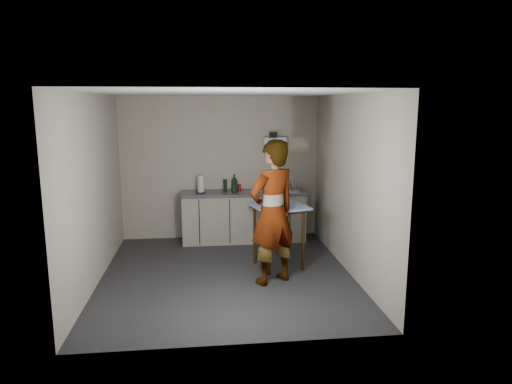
{
  "coord_description": "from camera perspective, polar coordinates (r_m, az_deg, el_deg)",
  "views": [
    {
      "loc": [
        -0.3,
        -6.33,
        2.43
      ],
      "look_at": [
        0.48,
        0.45,
        1.14
      ],
      "focal_mm": 32.0,
      "sensor_mm": 36.0,
      "label": 1
    }
  ],
  "objects": [
    {
      "name": "ceiling",
      "position": [
        6.34,
        -3.94,
        12.2
      ],
      "size": [
        3.6,
        4.0,
        0.01
      ],
      "primitive_type": "cube",
      "color": "white",
      "rests_on": "wall_back"
    },
    {
      "name": "side_table",
      "position": [
        6.86,
        2.84,
        -2.65
      ],
      "size": [
        0.92,
        0.92,
        0.97
      ],
      "rotation": [
        0.0,
        0.0,
        0.27
      ],
      "color": "#331B0B",
      "rests_on": "ground"
    },
    {
      "name": "paper_towel",
      "position": [
        8.12,
        -6.89,
        0.92
      ],
      "size": [
        0.17,
        0.17,
        0.31
      ],
      "color": "black",
      "rests_on": "kitchen_counter"
    },
    {
      "name": "wall_back",
      "position": [
        8.41,
        -4.47,
        2.98
      ],
      "size": [
        3.6,
        0.02,
        2.6
      ],
      "primitive_type": "cube",
      "color": "beige",
      "rests_on": "ground"
    },
    {
      "name": "wall_right",
      "position": [
        6.77,
        11.52,
        0.9
      ],
      "size": [
        0.02,
        4.0,
        2.6
      ],
      "primitive_type": "cube",
      "color": "beige",
      "rests_on": "ground"
    },
    {
      "name": "wall_shelf",
      "position": [
        8.38,
        2.38,
        6.05
      ],
      "size": [
        0.42,
        0.18,
        0.37
      ],
      "color": "white",
      "rests_on": "ground"
    },
    {
      "name": "dish_rack",
      "position": [
        8.25,
        4.02,
        0.51
      ],
      "size": [
        0.37,
        0.28,
        0.26
      ],
      "color": "silver",
      "rests_on": "kitchen_counter"
    },
    {
      "name": "bakery_box",
      "position": [
        6.9,
        2.66,
        -0.75
      ],
      "size": [
        0.29,
        0.3,
        0.4
      ],
      "rotation": [
        0.0,
        0.0,
        0.02
      ],
      "color": "white",
      "rests_on": "side_table"
    },
    {
      "name": "wall_left",
      "position": [
        6.6,
        -19.5,
        0.26
      ],
      "size": [
        0.02,
        4.0,
        2.6
      ],
      "primitive_type": "cube",
      "color": "beige",
      "rests_on": "ground"
    },
    {
      "name": "kitchen_counter",
      "position": [
        8.31,
        -1.55,
        -3.22
      ],
      "size": [
        2.24,
        0.62,
        0.91
      ],
      "color": "black",
      "rests_on": "ground"
    },
    {
      "name": "soap_bottle",
      "position": [
        8.07,
        -2.71,
        1.05
      ],
      "size": [
        0.14,
        0.14,
        0.33
      ],
      "primitive_type": "imported",
      "rotation": [
        0.0,
        0.0,
        0.08
      ],
      "color": "black",
      "rests_on": "kitchen_counter"
    },
    {
      "name": "ground",
      "position": [
        6.79,
        -3.66,
        -10.25
      ],
      "size": [
        4.0,
        4.0,
        0.0
      ],
      "primitive_type": "plane",
      "color": "#2C2D32",
      "rests_on": "ground"
    },
    {
      "name": "soda_can",
      "position": [
        8.18,
        -2.11,
        0.51
      ],
      "size": [
        0.07,
        0.07,
        0.14
      ],
      "primitive_type": "cylinder",
      "color": "red",
      "rests_on": "kitchen_counter"
    },
    {
      "name": "standing_man",
      "position": [
        6.22,
        2.08,
        -2.58
      ],
      "size": [
        0.87,
        0.78,
        2.0
      ],
      "primitive_type": "imported",
      "rotation": [
        0.0,
        0.0,
        3.66
      ],
      "color": "#B2A593",
      "rests_on": "ground"
    },
    {
      "name": "dark_bottle",
      "position": [
        8.16,
        -3.86,
        0.8
      ],
      "size": [
        0.07,
        0.07,
        0.23
      ],
      "primitive_type": "cylinder",
      "color": "black",
      "rests_on": "kitchen_counter"
    }
  ]
}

